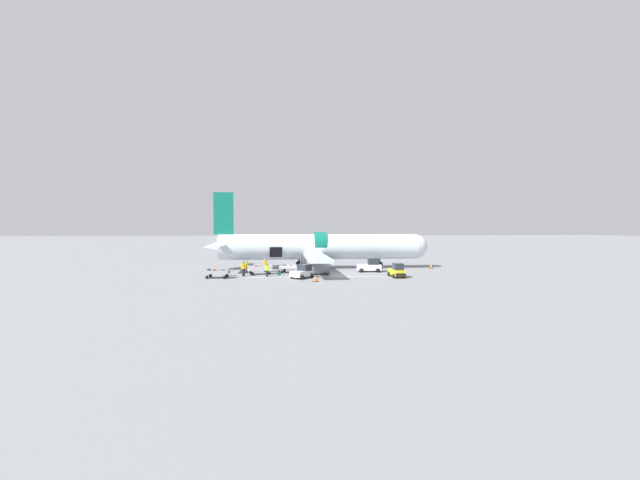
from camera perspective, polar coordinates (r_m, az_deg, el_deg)
The scene contains 18 objects.
ground_plane at distance 48.88m, azimuth 2.52°, elevation -5.10°, with size 500.00×500.00×0.00m, color gray.
apron_marking_line at distance 47.06m, azimuth -0.04°, elevation -5.36°, with size 18.19×0.47×0.01m.
airplane at distance 56.19m, azimuth -0.48°, elevation -1.08°, with size 32.20×27.31×10.82m.
baggage_tug_lead at distance 45.77m, azimuth -2.53°, elevation -4.72°, with size 2.96×3.08×1.57m.
baggage_tug_mid at distance 47.33m, azimuth 11.14°, elevation -4.49°, with size 1.74×3.00×1.71m.
baggage_tug_rear at distance 52.57m, azimuth 7.32°, elevation -3.79°, with size 3.43×2.18×1.79m.
baggage_cart_loading at distance 50.03m, azimuth -8.62°, elevation -4.34°, with size 3.95×2.17×1.09m.
baggage_cart_queued at distance 51.22m, azimuth -4.27°, elevation -4.17°, with size 3.76×2.40×1.05m.
baggage_cart_empty at distance 47.27m, azimuth -14.69°, elevation -4.75°, with size 3.75×2.06×1.08m.
ground_crew_loader_a at distance 48.30m, azimuth -11.06°, elevation -4.06°, with size 0.65×0.50×1.85m.
ground_crew_loader_b at distance 52.28m, azimuth -10.57°, elevation -3.77°, with size 0.47×0.54×1.57m.
ground_crew_driver at distance 47.49m, azimuth -7.71°, elevation -4.32°, with size 0.52×0.49×1.57m.
ground_crew_supervisor at distance 52.71m, azimuth -8.00°, elevation -3.58°, with size 0.58×0.58×1.80m.
suitcase_on_tarmac_upright at distance 48.70m, azimuth -5.94°, elevation -4.82°, with size 0.41×0.28×0.63m.
safety_cone_nose at distance 58.55m, azimuth 15.84°, elevation -3.68°, with size 0.50×0.50×0.75m.
safety_cone_engine_left at distance 42.84m, azimuth -0.69°, elevation -5.61°, with size 0.64×0.64×0.74m.
safety_cone_wingtip at distance 49.65m, azimuth 1.03°, elevation -4.61°, with size 0.48×0.48×0.71m.
safety_cone_tail at distance 54.71m, azimuth -15.09°, elevation -4.08°, with size 0.53×0.53×0.70m.
Camera 1 is at (-7.12, -48.00, 5.86)m, focal length 22.00 mm.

